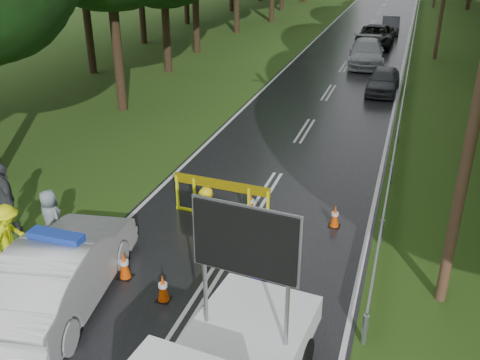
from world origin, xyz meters
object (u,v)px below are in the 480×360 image
at_px(barrier, 221,189).
at_px(civilian, 262,273).
at_px(queue_car_first, 383,80).
at_px(police_sedan, 62,271).
at_px(officer, 206,222).
at_px(queue_car_third, 375,36).
at_px(queue_car_fourth, 391,25).
at_px(queue_car_second, 366,53).

relative_size(barrier, civilian, 1.66).
height_order(barrier, queue_car_first, queue_car_first).
bearing_deg(civilian, police_sedan, 175.40).
height_order(barrier, officer, officer).
distance_m(police_sedan, queue_car_first, 20.38).
height_order(barrier, queue_car_third, queue_car_third).
distance_m(police_sedan, queue_car_fourth, 37.93).
xyz_separation_m(police_sedan, queue_car_second, (3.91, 25.65, -0.08)).
relative_size(officer, queue_car_second, 0.38).
bearing_deg(queue_car_first, officer, -98.86).
relative_size(police_sedan, civilian, 2.95).
height_order(civilian, queue_car_third, civilian).
bearing_deg(queue_car_first, queue_car_fourth, 94.04).
bearing_deg(civilian, queue_car_second, 69.78).
xyz_separation_m(officer, queue_car_first, (3.10, 16.89, -0.34)).
xyz_separation_m(police_sedan, civilian, (4.20, 1.23, 0.06)).
xyz_separation_m(police_sedan, queue_car_third, (3.93, 31.65, -0.10)).
relative_size(police_sedan, queue_car_first, 1.40).
height_order(queue_car_first, queue_car_third, queue_car_third).
xyz_separation_m(police_sedan, queue_car_fourth, (4.61, 37.65, -0.19)).
relative_size(queue_car_second, queue_car_fourth, 1.32).
relative_size(police_sedan, queue_car_fourth, 1.35).
distance_m(barrier, queue_car_second, 21.01).
xyz_separation_m(barrier, queue_car_first, (3.40, 14.92, -0.28)).
bearing_deg(queue_car_fourth, queue_car_third, -99.83).
relative_size(police_sedan, barrier, 1.77).
bearing_deg(civilian, barrier, 101.27).
bearing_deg(police_sedan, civilian, -173.19).
bearing_deg(officer, queue_car_fourth, -136.44).
height_order(civilian, queue_car_fourth, civilian).
distance_m(barrier, queue_car_first, 15.31).
xyz_separation_m(barrier, officer, (0.30, -1.97, 0.06)).
distance_m(queue_car_second, queue_car_third, 6.00).
relative_size(barrier, officer, 1.50).
xyz_separation_m(barrier, queue_car_third, (1.93, 26.92, -0.19)).
bearing_deg(queue_car_second, queue_car_fourth, 81.46).
bearing_deg(police_sedan, officer, -139.36).
bearing_deg(barrier, police_sedan, -109.27).
distance_m(police_sedan, officer, 3.59).
xyz_separation_m(barrier, queue_car_second, (1.91, 20.92, -0.17)).
distance_m(police_sedan, queue_car_third, 31.89).
bearing_deg(police_sedan, queue_car_fourth, -106.45).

